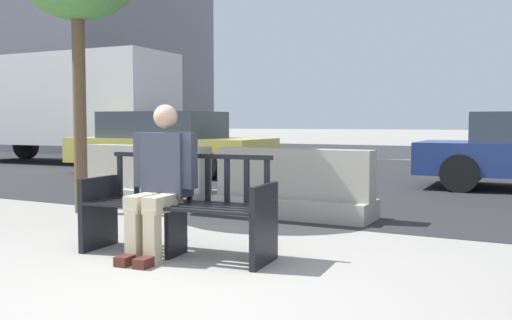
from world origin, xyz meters
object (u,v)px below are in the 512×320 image
at_px(seated_person, 161,177).
at_px(jersey_barrier_centre, 293,189).
at_px(jersey_barrier_left, 147,181).
at_px(delivery_truck, 68,104).
at_px(car_taxi_near, 168,143).
at_px(street_bench, 178,210).

bearing_deg(seated_person, jersey_barrier_centre, 85.81).
distance_m(jersey_barrier_centre, jersey_barrier_left, 2.22).
relative_size(seated_person, jersey_barrier_left, 0.65).
xyz_separation_m(jersey_barrier_centre, jersey_barrier_left, (-2.22, -0.05, 0.00)).
height_order(seated_person, delivery_truck, delivery_truck).
relative_size(car_taxi_near, delivery_truck, 0.68).
xyz_separation_m(jersey_barrier_centre, delivery_truck, (-9.54, 5.64, 1.35)).
height_order(street_bench, jersey_barrier_left, street_bench).
distance_m(seated_person, jersey_barrier_centre, 2.46).
height_order(jersey_barrier_centre, delivery_truck, delivery_truck).
distance_m(street_bench, car_taxi_near, 8.05).
distance_m(seated_person, car_taxi_near, 8.02).
bearing_deg(street_bench, jersey_barrier_centre, 88.63).
bearing_deg(car_taxi_near, seated_person, -54.15).
relative_size(seated_person, delivery_truck, 0.19).
bearing_deg(jersey_barrier_centre, car_taxi_near, 140.13).
distance_m(street_bench, delivery_truck, 12.48).
bearing_deg(jersey_barrier_left, jersey_barrier_centre, 1.36).
xyz_separation_m(street_bench, car_taxi_near, (-4.82, 6.44, 0.32)).
bearing_deg(car_taxi_near, jersey_barrier_centre, -39.87).
bearing_deg(street_bench, jersey_barrier_left, 133.12).
bearing_deg(delivery_truck, jersey_barrier_left, -37.85).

